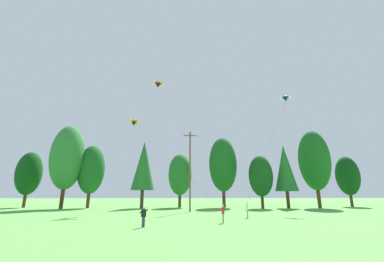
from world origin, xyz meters
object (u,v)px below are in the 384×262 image
at_px(kite_flyer_mid, 223,212).
at_px(parafoil_kite_mid_orange, 134,122).
at_px(parafoil_kite_high_red_yellow, 158,85).
at_px(kite_flyer_near, 144,215).
at_px(parafoil_kite_far_blue_white, 285,98).
at_px(kite_flyer_far, 247,209).
at_px(utility_pole, 190,169).

xyz_separation_m(kite_flyer_mid, parafoil_kite_mid_orange, (-12.27, 14.55, 13.20)).
relative_size(parafoil_kite_high_red_yellow, parafoil_kite_mid_orange, 1.44).
relative_size(kite_flyer_mid, parafoil_kite_high_red_yellow, 0.07).
height_order(kite_flyer_near, parafoil_kite_far_blue_white, parafoil_kite_far_blue_white).
bearing_deg(kite_flyer_far, kite_flyer_mid, -128.11).
relative_size(utility_pole, parafoil_kite_far_blue_white, 0.64).
height_order(parafoil_kite_mid_orange, parafoil_kite_far_blue_white, parafoil_kite_far_blue_white).
distance_m(utility_pole, parafoil_kite_high_red_yellow, 18.72).
height_order(parafoil_kite_high_red_yellow, parafoil_kite_far_blue_white, parafoil_kite_high_red_yellow).
relative_size(kite_flyer_far, parafoil_kite_far_blue_white, 0.09).
xyz_separation_m(parafoil_kite_high_red_yellow, parafoil_kite_mid_orange, (-3.21, -4.56, -9.06)).
bearing_deg(parafoil_kite_high_red_yellow, parafoil_kite_mid_orange, -125.15).
bearing_deg(utility_pole, kite_flyer_far, -54.99).
bearing_deg(utility_pole, parafoil_kite_mid_orange, 174.28).
bearing_deg(kite_flyer_far, parafoil_kite_far_blue_white, 47.68).
xyz_separation_m(kite_flyer_near, parafoil_kite_high_red_yellow, (-1.88, 21.89, 22.26)).
distance_m(kite_flyer_far, parafoil_kite_high_red_yellow, 29.47).
height_order(utility_pole, parafoil_kite_high_red_yellow, parafoil_kite_high_red_yellow).
distance_m(kite_flyer_far, parafoil_kite_far_blue_white, 25.39).
bearing_deg(parafoil_kite_far_blue_white, parafoil_kite_mid_orange, -174.74).
bearing_deg(parafoil_kite_mid_orange, kite_flyer_near, -73.63).
height_order(kite_flyer_mid, parafoil_kite_far_blue_white, parafoil_kite_far_blue_white).
xyz_separation_m(kite_flyer_near, parafoil_kite_mid_orange, (-5.09, 17.33, 13.20)).
xyz_separation_m(utility_pole, kite_flyer_near, (-4.28, -16.39, -5.46)).
bearing_deg(parafoil_kite_high_red_yellow, kite_flyer_mid, -64.63).
height_order(kite_flyer_far, parafoil_kite_mid_orange, parafoil_kite_mid_orange).
height_order(utility_pole, parafoil_kite_far_blue_white, parafoil_kite_far_blue_white).
xyz_separation_m(kite_flyer_near, kite_flyer_mid, (7.18, 2.78, 0.00)).
distance_m(kite_flyer_near, parafoil_kite_mid_orange, 22.37).
bearing_deg(kite_flyer_near, parafoil_kite_high_red_yellow, 94.91).
bearing_deg(kite_flyer_far, utility_pole, 125.01).
bearing_deg(parafoil_kite_mid_orange, parafoil_kite_high_red_yellow, 54.85).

